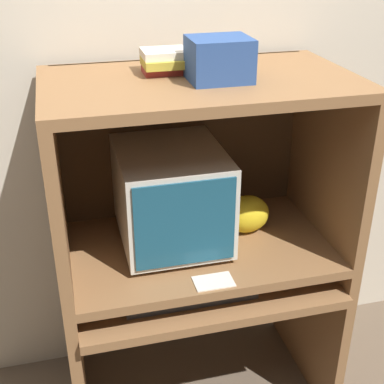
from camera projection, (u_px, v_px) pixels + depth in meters
The scene contains 11 objects.
wall_back at pixel (176, 79), 2.11m from camera, with size 6.00×0.06×2.60m.
desk_base at pixel (201, 321), 2.16m from camera, with size 1.05×0.64×0.65m.
desk_monitor_shelf at pixel (199, 249), 2.05m from camera, with size 1.05×0.61×0.11m.
hutch_upper at pixel (197, 135), 1.88m from camera, with size 1.05×0.61×0.64m.
crt_monitor at pixel (171, 196), 1.98m from camera, with size 0.38×0.46×0.37m.
keyboard at pixel (189, 292), 1.93m from camera, with size 0.47×0.16×0.03m.
mouse at pixel (270, 281), 1.99m from camera, with size 0.06×0.04×0.03m.
snack_bag at pixel (246, 214), 2.10m from camera, with size 0.18×0.14×0.15m.
book_stack at pixel (167, 61), 1.79m from camera, with size 0.17×0.15×0.08m.
paper_card at pixel (214, 282), 1.82m from camera, with size 0.14×0.09×0.00m.
storage_box at pixel (219, 59), 1.69m from camera, with size 0.19×0.17×0.14m.
Camera 1 is at (-0.45, -1.36, 1.86)m, focal length 50.00 mm.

